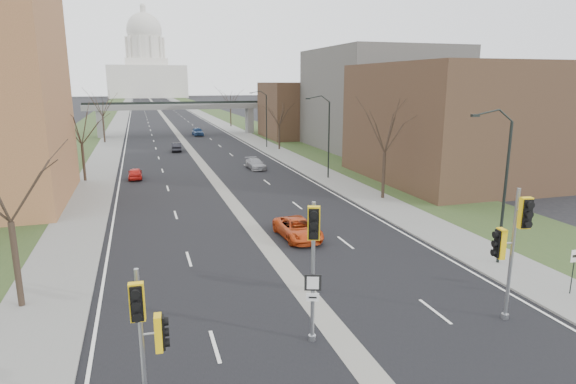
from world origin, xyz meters
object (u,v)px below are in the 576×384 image
car_left_near (135,173)px  car_left_far (177,147)px  signal_pole_median (313,249)px  speed_limit_sign (574,264)px  signal_pole_left (147,328)px  signal_pole_right (512,237)px  car_right_far (198,131)px  car_right_near (298,229)px  car_right_mid (255,164)px

car_left_near → car_left_far: car_left_far is taller
signal_pole_median → speed_limit_sign: signal_pole_median is taller
signal_pole_median → car_left_far: bearing=110.5°
signal_pole_left → car_left_far: signal_pole_left is taller
car_left_far → signal_pole_left: bearing=88.6°
signal_pole_right → car_left_near: bearing=121.3°
signal_pole_median → signal_pole_right: (8.60, -0.68, -0.16)m
signal_pole_left → car_right_far: (10.94, 80.68, -2.54)m
car_left_near → car_left_far: size_ratio=0.91×
signal_pole_left → car_right_near: (9.81, 15.84, -2.65)m
car_right_mid → car_right_far: (-2.20, 38.66, 0.16)m
signal_pole_right → car_right_mid: signal_pole_right is taller
car_left_far → car_right_near: 44.40m
signal_pole_left → car_right_near: size_ratio=1.06×
car_left_far → car_right_mid: car_left_far is taller
signal_pole_left → car_right_mid: size_ratio=1.20×
signal_pole_median → car_right_mid: size_ratio=1.36×
car_left_near → signal_pole_median: bearing=100.2°
speed_limit_sign → car_right_mid: (-6.57, 38.49, -1.05)m
signal_pole_median → car_right_mid: 39.74m
speed_limit_sign → car_right_far: speed_limit_sign is taller
signal_pole_median → car_right_near: signal_pole_median is taller
car_right_near → car_right_mid: car_right_near is taller
signal_pole_left → car_left_far: size_ratio=1.29×
signal_pole_left → signal_pole_median: (6.18, 3.05, 0.70)m
signal_pole_left → signal_pole_median: 6.92m
signal_pole_right → car_right_near: bearing=119.3°
car_left_far → car_right_far: (5.60, 20.68, 0.13)m
car_left_near → car_right_near: (10.37, -24.09, 0.06)m
car_right_mid → car_right_far: size_ratio=0.93×
signal_pole_left → speed_limit_sign: signal_pole_left is taller
signal_pole_median → signal_pole_right: 8.63m
signal_pole_left → signal_pole_right: 14.98m
speed_limit_sign → car_left_far: speed_limit_sign is taller
speed_limit_sign → car_left_far: (-14.37, 56.48, -1.02)m
car_left_far → car_right_near: (4.47, -44.17, 0.02)m
car_right_near → car_left_far: bearing=92.8°
signal_pole_median → car_right_near: (3.63, 12.79, -3.35)m
signal_pole_left → car_right_near: bearing=62.0°
car_left_far → signal_pole_median: bearing=94.5°
car_right_near → car_right_far: (1.13, 64.85, 0.11)m
car_right_far → signal_pole_left: bearing=-99.7°
signal_pole_median → signal_pole_right: signal_pole_right is taller
signal_pole_right → speed_limit_sign: signal_pole_right is taller
speed_limit_sign → car_right_far: 77.66m
car_right_near → signal_pole_left: bearing=-124.7°
speed_limit_sign → car_left_far: 58.29m
car_right_mid → car_left_far: bearing=110.2°
speed_limit_sign → car_right_mid: 39.06m
signal_pole_median → car_right_mid: (6.96, 38.97, -3.40)m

